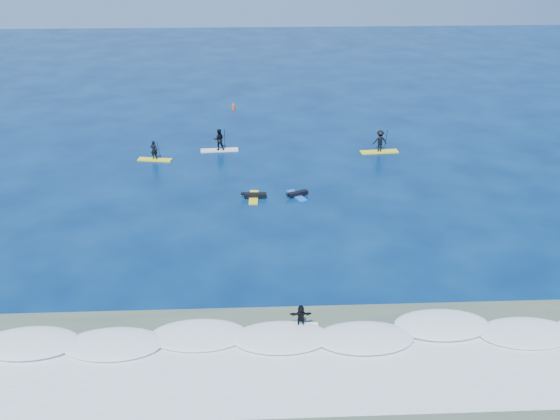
{
  "coord_description": "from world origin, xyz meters",
  "views": [
    {
      "loc": [
        -0.15,
        -34.72,
        18.73
      ],
      "look_at": [
        1.53,
        2.99,
        0.6
      ],
      "focal_mm": 40.0,
      "sensor_mm": 36.0,
      "label": 1
    }
  ],
  "objects_px": {
    "sup_paddler_right": "(380,142)",
    "marker_buoy": "(233,106)",
    "prone_paddler_far": "(297,194)",
    "wave_surfer": "(301,317)",
    "prone_paddler_near": "(254,196)",
    "sup_paddler_left": "(154,153)",
    "sup_paddler_center": "(219,141)"
  },
  "relations": [
    {
      "from": "sup_paddler_center",
      "to": "marker_buoy",
      "type": "xyz_separation_m",
      "value": [
        0.93,
        12.39,
        -0.52
      ]
    },
    {
      "from": "prone_paddler_far",
      "to": "marker_buoy",
      "type": "distance_m",
      "value": 22.83
    },
    {
      "from": "sup_paddler_left",
      "to": "marker_buoy",
      "type": "bearing_deg",
      "value": 76.33
    },
    {
      "from": "sup_paddler_left",
      "to": "prone_paddler_near",
      "type": "distance_m",
      "value": 11.43
    },
    {
      "from": "prone_paddler_far",
      "to": "marker_buoy",
      "type": "bearing_deg",
      "value": -11.43
    },
    {
      "from": "sup_paddler_left",
      "to": "wave_surfer",
      "type": "relative_size",
      "value": 1.65
    },
    {
      "from": "sup_paddler_center",
      "to": "wave_surfer",
      "type": "relative_size",
      "value": 1.87
    },
    {
      "from": "prone_paddler_far",
      "to": "sup_paddler_right",
      "type": "bearing_deg",
      "value": -65.44
    },
    {
      "from": "prone_paddler_near",
      "to": "marker_buoy",
      "type": "distance_m",
      "value": 22.49
    },
    {
      "from": "sup_paddler_right",
      "to": "wave_surfer",
      "type": "relative_size",
      "value": 1.89
    },
    {
      "from": "prone_paddler_far",
      "to": "wave_surfer",
      "type": "height_order",
      "value": "wave_surfer"
    },
    {
      "from": "sup_paddler_center",
      "to": "prone_paddler_far",
      "type": "height_order",
      "value": "sup_paddler_center"
    },
    {
      "from": "wave_surfer",
      "to": "sup_paddler_right",
      "type": "bearing_deg",
      "value": 70.2
    },
    {
      "from": "sup_paddler_right",
      "to": "marker_buoy",
      "type": "bearing_deg",
      "value": 128.96
    },
    {
      "from": "sup_paddler_right",
      "to": "marker_buoy",
      "type": "xyz_separation_m",
      "value": [
        -12.83,
        13.4,
        -0.56
      ]
    },
    {
      "from": "marker_buoy",
      "to": "wave_surfer",
      "type": "bearing_deg",
      "value": -83.75
    },
    {
      "from": "wave_surfer",
      "to": "marker_buoy",
      "type": "distance_m",
      "value": 38.49
    },
    {
      "from": "sup_paddler_center",
      "to": "wave_surfer",
      "type": "distance_m",
      "value": 26.37
    },
    {
      "from": "prone_paddler_far",
      "to": "marker_buoy",
      "type": "height_order",
      "value": "marker_buoy"
    },
    {
      "from": "sup_paddler_left",
      "to": "prone_paddler_far",
      "type": "relative_size",
      "value": 1.29
    },
    {
      "from": "sup_paddler_center",
      "to": "sup_paddler_right",
      "type": "relative_size",
      "value": 0.99
    },
    {
      "from": "prone_paddler_far",
      "to": "wave_surfer",
      "type": "relative_size",
      "value": 1.27
    },
    {
      "from": "sup_paddler_right",
      "to": "prone_paddler_far",
      "type": "relative_size",
      "value": 1.48
    },
    {
      "from": "sup_paddler_center",
      "to": "prone_paddler_far",
      "type": "bearing_deg",
      "value": -61.75
    },
    {
      "from": "sup_paddler_right",
      "to": "wave_surfer",
      "type": "distance_m",
      "value": 26.32
    },
    {
      "from": "sup_paddler_center",
      "to": "prone_paddler_near",
      "type": "distance_m",
      "value": 10.44
    },
    {
      "from": "prone_paddler_far",
      "to": "marker_buoy",
      "type": "relative_size",
      "value": 2.97
    },
    {
      "from": "prone_paddler_far",
      "to": "wave_surfer",
      "type": "bearing_deg",
      "value": 152.35
    },
    {
      "from": "sup_paddler_left",
      "to": "wave_surfer",
      "type": "distance_m",
      "value": 25.99
    },
    {
      "from": "sup_paddler_center",
      "to": "sup_paddler_right",
      "type": "xyz_separation_m",
      "value": [
        13.76,
        -1.0,
        0.04
      ]
    },
    {
      "from": "wave_surfer",
      "to": "marker_buoy",
      "type": "relative_size",
      "value": 2.33
    },
    {
      "from": "prone_paddler_near",
      "to": "wave_surfer",
      "type": "distance_m",
      "value": 16.02
    }
  ]
}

